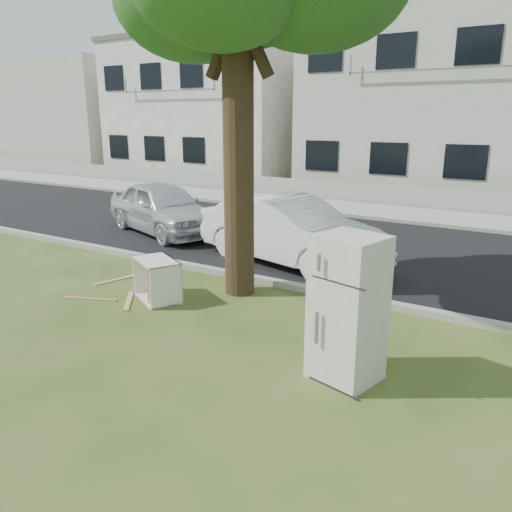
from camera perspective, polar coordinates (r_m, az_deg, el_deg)
The scene contains 16 objects.
ground at distance 7.72m, azimuth -6.83°, elevation -8.48°, with size 120.00×120.00×0.00m, color #324318.
road at distance 12.69m, azimuth 10.21°, elevation 1.11°, with size 120.00×7.00×0.01m, color black.
kerb_near at distance 9.61m, azimuth 2.28°, elevation -3.43°, with size 120.00×0.18×0.12m, color gray.
kerb_far at distance 15.97m, azimuth 14.97°, elevation 3.80°, with size 120.00×0.18×0.12m, color gray.
sidewalk at distance 17.34m, azimuth 16.39°, elevation 4.61°, with size 120.00×2.80×0.01m, color gray.
low_wall at distance 18.81m, azimuth 17.82°, elevation 6.39°, with size 120.00×0.15×0.70m, color gray.
townhouse_left at distance 28.25m, azimuth -4.04°, elevation 16.42°, with size 10.20×8.16×7.04m.
townhouse_center at distance 23.40m, azimuth 21.65°, elevation 16.05°, with size 11.22×8.16×7.44m.
filler_left at distance 38.44m, azimuth -21.38°, elevation 14.73°, with size 16.00×9.00×6.40m, color beige.
fridge at distance 6.13m, azimuth 10.45°, elevation -5.99°, with size 0.75×0.69×1.82m, color silver.
cabinet at distance 8.98m, azimuth -11.20°, elevation -2.66°, with size 0.93×0.58×0.73m, color beige.
plank_a at distance 9.39m, azimuth -18.42°, elevation -4.65°, with size 1.00×0.08×0.02m, color #966948.
plank_b at distance 9.09m, azimuth -14.34°, elevation -4.98°, with size 0.92×0.09×0.02m, color tan.
plank_c at distance 10.29m, azimuth -15.82°, elevation -2.65°, with size 0.85×0.10×0.02m, color tan.
car_center at distance 10.95m, azimuth 3.94°, elevation 2.91°, with size 1.54×4.43×1.46m, color white.
car_left at distance 14.09m, azimuth -10.58°, elevation 5.45°, with size 1.67×4.14×1.41m, color silver.
Camera 1 is at (4.45, -5.47, 3.14)m, focal length 35.00 mm.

